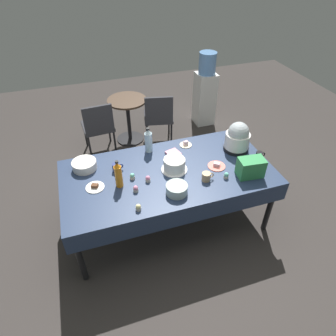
{
  "coord_description": "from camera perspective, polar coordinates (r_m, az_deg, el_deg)",
  "views": [
    {
      "loc": [
        -0.74,
        -2.25,
        2.71
      ],
      "look_at": [
        0.0,
        0.0,
        0.8
      ],
      "focal_mm": 31.45,
      "sensor_mm": 36.0,
      "label": 1
    }
  ],
  "objects": [
    {
      "name": "ground",
      "position": [
        3.6,
        0.0,
        -9.96
      ],
      "size": [
        9.0,
        9.0,
        0.0
      ],
      "primitive_type": "plane",
      "color": "#383330"
    },
    {
      "name": "potluck_table",
      "position": [
        3.12,
        0.0,
        -1.6
      ],
      "size": [
        2.2,
        1.1,
        0.75
      ],
      "color": "navy",
      "rests_on": "ground"
    },
    {
      "name": "frosted_layer_cake",
      "position": [
        3.06,
        1.24,
        0.63
      ],
      "size": [
        0.28,
        0.28,
        0.14
      ],
      "color": "silver",
      "rests_on": "potluck_table"
    },
    {
      "name": "slow_cooker",
      "position": [
        3.4,
        13.34,
        5.74
      ],
      "size": [
        0.29,
        0.29,
        0.35
      ],
      "color": "black",
      "rests_on": "potluck_table"
    },
    {
      "name": "glass_salad_bowl",
      "position": [
        2.81,
        1.71,
        -4.1
      ],
      "size": [
        0.21,
        0.21,
        0.1
      ],
      "primitive_type": "cylinder",
      "color": "#B2C6BC",
      "rests_on": "potluck_table"
    },
    {
      "name": "ceramic_snack_bowl",
      "position": [
        3.22,
        -15.89,
        0.57
      ],
      "size": [
        0.26,
        0.26,
        0.09
      ],
      "primitive_type": "cylinder",
      "color": "silver",
      "rests_on": "potluck_table"
    },
    {
      "name": "dessert_plate_white",
      "position": [
        2.97,
        -13.96,
        -3.57
      ],
      "size": [
        0.18,
        0.18,
        0.04
      ],
      "color": "white",
      "rests_on": "potluck_table"
    },
    {
      "name": "dessert_plate_cream",
      "position": [
        3.47,
        3.45,
        4.62
      ],
      "size": [
        0.14,
        0.14,
        0.06
      ],
      "color": "beige",
      "rests_on": "potluck_table"
    },
    {
      "name": "dessert_plate_coral",
      "position": [
        3.18,
        9.4,
        0.46
      ],
      "size": [
        0.19,
        0.19,
        0.05
      ],
      "color": "#E07266",
      "rests_on": "potluck_table"
    },
    {
      "name": "cupcake_lemon",
      "position": [
        3.04,
        11.22,
        -1.44
      ],
      "size": [
        0.05,
        0.05,
        0.07
      ],
      "color": "beige",
      "rests_on": "potluck_table"
    },
    {
      "name": "cupcake_berry",
      "position": [
        2.95,
        -3.92,
        -2.12
      ],
      "size": [
        0.05,
        0.05,
        0.07
      ],
      "color": "beige",
      "rests_on": "potluck_table"
    },
    {
      "name": "cupcake_vanilla",
      "position": [
        2.85,
        -6.28,
        -4.04
      ],
      "size": [
        0.05,
        0.05,
        0.07
      ],
      "color": "beige",
      "rests_on": "potluck_table"
    },
    {
      "name": "cupcake_rose",
      "position": [
        2.67,
        -5.77,
        -7.61
      ],
      "size": [
        0.05,
        0.05,
        0.07
      ],
      "color": "beige",
      "rests_on": "potluck_table"
    },
    {
      "name": "cupcake_mint",
      "position": [
        2.99,
        -6.92,
        -1.59
      ],
      "size": [
        0.05,
        0.05,
        0.07
      ],
      "color": "beige",
      "rests_on": "potluck_table"
    },
    {
      "name": "soda_bottle_orange_juice",
      "position": [
        2.86,
        -9.6,
        -1.28
      ],
      "size": [
        0.07,
        0.07,
        0.3
      ],
      "color": "orange",
      "rests_on": "potluck_table"
    },
    {
      "name": "soda_bottle_water",
      "position": [
        3.3,
        -3.81,
        5.32
      ],
      "size": [
        0.09,
        0.09,
        0.3
      ],
      "color": "silver",
      "rests_on": "potluck_table"
    },
    {
      "name": "coffee_mug_navy",
      "position": [
        3.11,
        -9.99,
        0.14
      ],
      "size": [
        0.12,
        0.08,
        0.09
      ],
      "color": "navy",
      "rests_on": "potluck_table"
    },
    {
      "name": "coffee_mug_black",
      "position": [
        3.37,
        17.25,
        2.28
      ],
      "size": [
        0.11,
        0.07,
        0.1
      ],
      "color": "black",
      "rests_on": "potluck_table"
    },
    {
      "name": "coffee_mug_tan",
      "position": [
        2.97,
        7.45,
        -1.66
      ],
      "size": [
        0.13,
        0.09,
        0.09
      ],
      "color": "tan",
      "rests_on": "potluck_table"
    },
    {
      "name": "soda_carton",
      "position": [
        3.09,
        15.74,
        0.1
      ],
      "size": [
        0.27,
        0.19,
        0.2
      ],
      "primitive_type": "cube",
      "rotation": [
        0.0,
        0.0,
        -0.1
      ],
      "color": "#338C4C",
      "rests_on": "potluck_table"
    },
    {
      "name": "paper_napkin_stack",
      "position": [
        3.32,
        1.02,
        2.88
      ],
      "size": [
        0.17,
        0.17,
        0.02
      ],
      "primitive_type": "cube",
      "rotation": [
        0.0,
        0.0,
        0.27
      ],
      "color": "pink",
      "rests_on": "potluck_table"
    },
    {
      "name": "maroon_chair_left",
      "position": [
        4.49,
        -13.38,
        8.15
      ],
      "size": [
        0.47,
        0.47,
        0.85
      ],
      "color": "#333338",
      "rests_on": "ground"
    },
    {
      "name": "maroon_chair_right",
      "position": [
        4.63,
        -1.85,
        10.18
      ],
      "size": [
        0.52,
        0.52,
        0.85
      ],
      "color": "#333338",
      "rests_on": "ground"
    },
    {
      "name": "round_cafe_table",
      "position": [
        4.73,
        -7.77,
        10.62
      ],
      "size": [
        0.6,
        0.6,
        0.72
      ],
      "color": "#473323",
      "rests_on": "ground"
    },
    {
      "name": "water_cooler",
      "position": [
        5.21,
        7.21,
        14.52
      ],
      "size": [
        0.32,
        0.32,
        1.24
      ],
      "color": "silver",
      "rests_on": "ground"
    }
  ]
}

